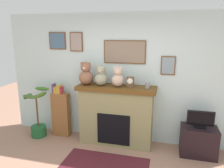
% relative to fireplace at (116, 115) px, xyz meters
% --- Properties ---
extents(back_wall, '(5.20, 0.15, 2.60)m').
position_rel_fireplace_xyz_m(back_wall, '(0.16, 0.29, 0.70)').
color(back_wall, silver).
rests_on(back_wall, ground_plane).
extents(fireplace, '(1.55, 0.51, 1.20)m').
position_rel_fireplace_xyz_m(fireplace, '(0.00, 0.00, 0.00)').
color(fireplace, '#888156').
rests_on(fireplace, ground_plane).
extents(bookshelf, '(0.38, 0.16, 1.16)m').
position_rel_fireplace_xyz_m(bookshelf, '(-1.24, 0.03, -0.09)').
color(bookshelf, brown).
rests_on(bookshelf, ground_plane).
extents(potted_plant, '(0.46, 0.53, 1.06)m').
position_rel_fireplace_xyz_m(potted_plant, '(-1.71, -0.15, -0.21)').
color(potted_plant, '#1E592D').
rests_on(potted_plant, ground_plane).
extents(tv_stand, '(0.64, 0.40, 0.55)m').
position_rel_fireplace_xyz_m(tv_stand, '(1.57, -0.07, -0.33)').
color(tv_stand, black).
rests_on(tv_stand, ground_plane).
extents(television, '(0.47, 0.14, 0.31)m').
position_rel_fireplace_xyz_m(television, '(1.57, -0.08, 0.09)').
color(television, black).
rests_on(television, tv_stand).
extents(area_rug, '(1.49, 0.92, 0.01)m').
position_rel_fireplace_xyz_m(area_rug, '(0.00, -0.90, -0.60)').
color(area_rug, '#4D1922').
rests_on(area_rug, ground_plane).
extents(candle_jar, '(0.09, 0.09, 0.12)m').
position_rel_fireplace_xyz_m(candle_jar, '(0.61, -0.02, 0.65)').
color(candle_jar, gray).
rests_on(candle_jar, fireplace).
extents(mantel_clock, '(0.13, 0.10, 0.20)m').
position_rel_fireplace_xyz_m(mantel_clock, '(0.28, -0.02, 0.69)').
color(mantel_clock, brown).
rests_on(mantel_clock, fireplace).
extents(teddy_bear_brown, '(0.28, 0.28, 0.46)m').
position_rel_fireplace_xyz_m(teddy_bear_brown, '(-0.62, -0.02, 0.80)').
color(teddy_bear_brown, '#8B5A43').
rests_on(teddy_bear_brown, fireplace).
extents(teddy_bear_cream, '(0.25, 0.25, 0.41)m').
position_rel_fireplace_xyz_m(teddy_bear_cream, '(-0.31, -0.02, 0.78)').
color(teddy_bear_cream, '#9B9880').
rests_on(teddy_bear_cream, fireplace).
extents(teddy_bear_grey, '(0.24, 0.24, 0.39)m').
position_rel_fireplace_xyz_m(teddy_bear_grey, '(0.04, -0.02, 0.77)').
color(teddy_bear_grey, '#D0AF98').
rests_on(teddy_bear_grey, fireplace).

